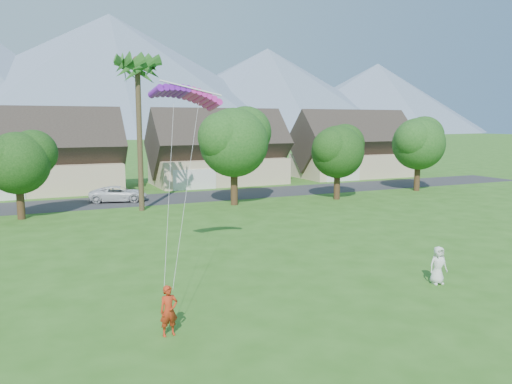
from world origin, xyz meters
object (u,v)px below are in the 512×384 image
parked_car (119,194)px  kite_flyer (169,311)px  parafoil_kite (186,93)px  watcher (438,265)px

parked_car → kite_flyer: bearing=-171.0°
kite_flyer → parked_car: size_ratio=0.34×
parked_car → parafoil_kite: 24.75m
kite_flyer → watcher: bearing=-3.4°
kite_flyer → parked_car: 30.43m
watcher → parafoil_kite: size_ratio=0.50×
watcher → parafoil_kite: 13.91m
watcher → parked_car: bearing=117.0°
parked_car → parafoil_kite: (-0.31, -23.46, 7.87)m
kite_flyer → watcher: 12.43m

